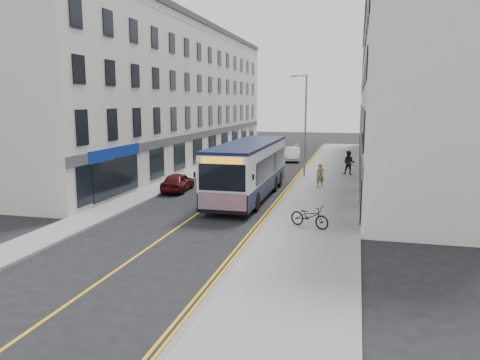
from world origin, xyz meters
The scene contains 17 objects.
ground centered at (0.00, 0.00, 0.00)m, with size 140.00×140.00×0.00m, color black.
pavement_east centered at (6.25, 12.00, 0.06)m, with size 4.50×64.00×0.12m, color gray.
pavement_west centered at (-5.00, 12.00, 0.06)m, with size 2.00×64.00×0.12m, color gray.
kerb_east centered at (4.00, 12.00, 0.07)m, with size 0.18×64.00×0.13m, color slate.
kerb_west centered at (-4.00, 12.00, 0.07)m, with size 0.18×64.00×0.13m, color slate.
road_centre_line centered at (0.00, 12.00, 0.00)m, with size 0.12×64.00×0.01m, color gold.
road_dbl_yellow_inner centered at (3.55, 12.00, 0.00)m, with size 0.10×64.00×0.01m, color gold.
road_dbl_yellow_outer centered at (3.75, 12.00, 0.00)m, with size 0.10×64.00×0.01m, color gold.
terrace_east centered at (11.50, 21.00, 6.50)m, with size 6.00×46.00×13.00m, color silver.
terrace_west centered at (-9.00, 21.00, 6.50)m, with size 6.00×46.00×13.00m, color beige.
streetlamp centered at (4.17, 14.00, 4.38)m, with size 1.32×0.18×8.00m.
city_bus centered at (1.70, 5.60, 1.89)m, with size 2.77×11.90×3.46m.
bicycle centered at (6.16, -0.99, 0.65)m, with size 0.70×2.01×1.06m, color black.
pedestrian_near centered at (5.82, 9.82, 0.92)m, with size 0.58×0.38×1.60m, color olive.
pedestrian_far centered at (7.62, 15.85, 1.08)m, with size 0.94×0.73×1.93m, color black.
car_white centered at (1.87, 24.68, 0.69)m, with size 1.45×4.17×1.37m, color white.
car_maroon centered at (-3.40, 6.51, 0.63)m, with size 1.50×3.72×1.27m, color #450B10.
Camera 1 is at (8.19, -22.44, 5.96)m, focal length 35.00 mm.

